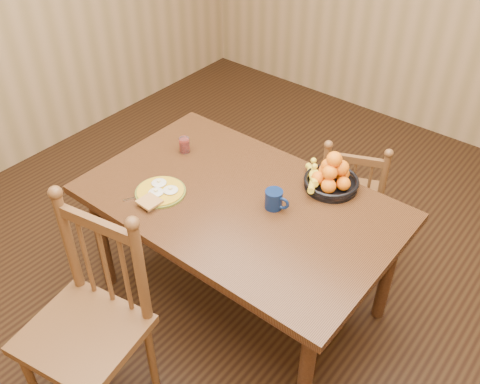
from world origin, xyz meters
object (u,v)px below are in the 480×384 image
Objects in this scene: chair_far at (350,198)px; fruit_bowl at (331,177)px; chair_near at (89,324)px; dining_table at (240,212)px; breakfast_plate at (160,192)px; coffee_mug at (274,199)px.

fruit_bowl is (0.04, -0.37, 0.39)m from chair_far.
chair_far is 0.80× the size of chair_near.
chair_far is 1.70m from chair_near.
dining_table is 0.92m from chair_near.
chair_far is 1.20m from breakfast_plate.
breakfast_plate is at bearing -137.47° from fruit_bowl.
chair_near is 3.75× the size of breakfast_plate.
chair_near is at bearing -108.44° from coffee_mug.
fruit_bowl reaches higher than dining_table.
coffee_mug is at bearing 61.41° from chair_near.
chair_far is 0.79m from coffee_mug.
chair_near is 0.74m from breakfast_plate.
dining_table is at bearing -128.46° from fruit_bowl.
fruit_bowl reaches higher than coffee_mug.
coffee_mug is at bearing 58.39° from chair_far.
dining_table is 5.53× the size of breakfast_plate.
dining_table is 11.96× the size of coffee_mug.
chair_far is 3.00× the size of breakfast_plate.
chair_near is at bearing 52.05° from chair_far.
fruit_bowl reaches higher than chair_far.
fruit_bowl is at bearing 51.54° from dining_table.
coffee_mug is at bearing 28.22° from breakfast_plate.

